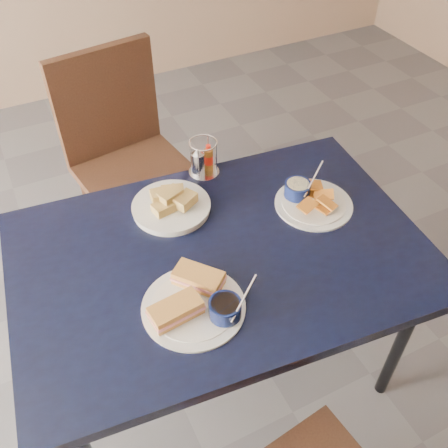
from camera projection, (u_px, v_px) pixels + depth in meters
name	position (u px, v px, depth m)	size (l,w,h in m)	color
ground	(173.00, 385.00, 2.02)	(6.00, 6.00, 0.00)	#515156
dining_table	(221.00, 265.00, 1.58)	(1.34, 0.96, 0.75)	black
chair_far	(126.00, 146.00, 2.24)	(0.53, 0.51, 0.99)	black
sandwich_plate	(197.00, 301.00, 1.37)	(0.31, 0.29, 0.12)	white
plantain_plate	(308.00, 198.00, 1.68)	(0.26, 0.26, 0.12)	white
bread_basket	(171.00, 204.00, 1.65)	(0.26, 0.26, 0.08)	white
condiment_caddy	(202.00, 160.00, 1.77)	(0.11, 0.11, 0.14)	silver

